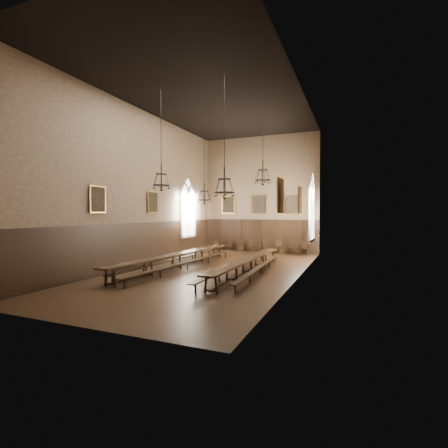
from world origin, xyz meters
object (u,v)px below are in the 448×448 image
Objects in this scene: table_right at (247,266)px; bench_left_outer at (172,262)px; chair_0 at (216,247)px; chandelier_back_right at (263,176)px; table_left at (177,261)px; bench_left_inner at (188,264)px; chair_4 at (264,249)px; chandelier_back_left at (204,194)px; bench_right_inner at (237,268)px; chair_7 at (304,251)px; chair_3 at (250,249)px; chair_2 at (240,248)px; chandelier_front_left at (161,179)px; chair_1 at (229,247)px; chair_6 at (291,250)px; chandelier_front_right at (224,185)px; bench_right_outer at (261,269)px; chair_5 at (279,249)px.

table_right is 4.44m from bench_left_outer.
chandelier_back_right is (5.54, -5.85, 4.93)m from chair_0.
table_left is at bearing -27.72° from bench_left_outer.
chair_4 is (1.82, 8.82, -0.01)m from bench_left_inner.
chandelier_back_left and chandelier_back_right have the same top height.
bench_right_inner is at bearing -41.15° from chandelier_back_left.
chair_7 is (6.00, 8.51, -0.02)m from bench_left_outer.
chair_4 is (1.04, 0.11, 0.02)m from chair_3.
chair_2 is 1.10× the size of chair_3.
chandelier_front_left is at bearing -150.82° from table_right.
table_left is at bearing -97.62° from chair_3.
chair_1 reaches higher than bench_right_inner.
chair_6 reaches higher than chair_1.
table_left is 10.73× the size of chair_6.
chair_6 is at bearing 59.37° from bench_left_outer.
chair_1 is 0.18× the size of chandelier_front_right.
chair_0 reaches higher than table_right.
chair_5 is (-0.99, 8.46, 0.05)m from bench_right_outer.
chair_1 is 1.04× the size of chair_7.
chair_3 is (1.91, 8.41, -0.02)m from bench_left_outer.
chair_0 is at bearing -178.11° from chair_6.
chair_7 is 8.85m from chandelier_back_left.
chair_7 is (5.60, 8.72, -0.15)m from table_left.
bench_left_outer is 4.75m from chandelier_back_left.
table_left is at bearing -146.02° from chandelier_back_right.
chair_3 is 0.98× the size of chair_7.
bench_left_outer is at bearing -179.13° from bench_right_outer.
bench_right_outer is at bearing -63.80° from chair_1.
chandelier_back_left and chandelier_front_right have the same top height.
bench_left_outer is 9.47m from chair_5.
chair_6 is 0.24× the size of chandelier_back_right.
chair_2 is 0.20× the size of chandelier_front_left.
table_right is 1.87× the size of chandelier_front_right.
bench_right_inner is 9.41× the size of chair_5.
chandelier_back_left is at bearing 74.00° from bench_left_outer.
chair_7 is at bearing 80.73° from chandelier_front_right.
bench_left_inner reaches higher than bench_left_outer.
table_left is at bearing -85.65° from chair_0.
chair_2 is (2.08, 0.13, 0.03)m from chair_0.
chandelier_front_left is at bearing -90.92° from chair_1.
chair_7 is 0.19× the size of chandelier_front_left.
bench_left_inner is 8.96m from chair_0.
chandelier_back_left reaches higher than chair_1.
chair_4 reaches higher than chair_0.
chair_4 is at bearing 78.27° from chandelier_front_left.
bench_right_outer is at bearing 3.50° from table_left.
chair_0 is at bearing -177.81° from chair_1.
chandelier_front_left reaches higher than chair_6.
chair_3 is at bearing -154.94° from chair_4.
chandelier_back_left is at bearing -144.54° from chair_7.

